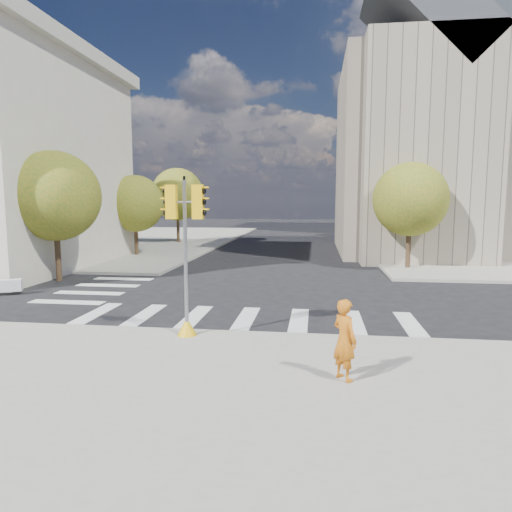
{
  "coord_description": "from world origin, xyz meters",
  "views": [
    {
      "loc": [
        2.22,
        -17.01,
        4.01
      ],
      "look_at": [
        0.18,
        -1.59,
        2.1
      ],
      "focal_mm": 32.0,
      "sensor_mm": 36.0,
      "label": 1
    }
  ],
  "objects": [
    {
      "name": "lamp_far",
      "position": [
        8.0,
        28.0,
        4.58
      ],
      "size": [
        0.35,
        0.18,
        8.11
      ],
      "color": "black",
      "rests_on": "sidewalk_far_right"
    },
    {
      "name": "photographer",
      "position": [
        2.86,
        -7.37,
        1.04
      ],
      "size": [
        0.74,
        0.77,
        1.78
      ],
      "primitive_type": "imported",
      "rotation": [
        0.0,
        0.0,
        2.24
      ],
      "color": "#C36412",
      "rests_on": "sidewalk_near"
    },
    {
      "name": "ground",
      "position": [
        0.0,
        0.0,
        0.0
      ],
      "size": [
        160.0,
        160.0,
        0.0
      ],
      "primitive_type": "plane",
      "color": "black",
      "rests_on": "ground"
    },
    {
      "name": "traffic_signal",
      "position": [
        -1.42,
        -4.64,
        2.06
      ],
      "size": [
        1.06,
        0.56,
        4.52
      ],
      "rotation": [
        0.0,
        0.0,
        -0.02
      ],
      "color": "#EAAE0C",
      "rests_on": "sidewalk_near"
    },
    {
      "name": "lamp_near",
      "position": [
        8.0,
        14.0,
        4.58
      ],
      "size": [
        0.35,
        0.18,
        8.11
      ],
      "color": "black",
      "rests_on": "sidewalk_far_right"
    },
    {
      "name": "tree_lw_far",
      "position": [
        -10.5,
        24.0,
        4.54
      ],
      "size": [
        4.8,
        4.8,
        6.95
      ],
      "color": "#382616",
      "rests_on": "ground"
    },
    {
      "name": "tree_lw_near",
      "position": [
        -10.5,
        4.0,
        4.2
      ],
      "size": [
        4.4,
        4.4,
        6.41
      ],
      "color": "#382616",
      "rests_on": "ground"
    },
    {
      "name": "tree_re_mid",
      "position": [
        7.5,
        22.0,
        4.35
      ],
      "size": [
        4.6,
        4.6,
        6.66
      ],
      "color": "#382616",
      "rests_on": "ground"
    },
    {
      "name": "civic_building",
      "position": [
        15.59,
        19.12,
        7.26
      ],
      "size": [
        26.0,
        16.0,
        19.39
      ],
      "color": "gray",
      "rests_on": "ground"
    },
    {
      "name": "tree_lw_mid",
      "position": [
        -10.5,
        14.0,
        3.76
      ],
      "size": [
        4.0,
        4.0,
        5.77
      ],
      "color": "#382616",
      "rests_on": "ground"
    },
    {
      "name": "sidewalk_far_left",
      "position": [
        -20.0,
        26.0,
        0.07
      ],
      "size": [
        28.0,
        40.0,
        0.15
      ],
      "primitive_type": "cube",
      "color": "gray",
      "rests_on": "ground"
    },
    {
      "name": "tree_re_near",
      "position": [
        7.5,
        10.0,
        4.05
      ],
      "size": [
        4.2,
        4.2,
        6.16
      ],
      "color": "#382616",
      "rests_on": "ground"
    },
    {
      "name": "tree_re_far",
      "position": [
        7.5,
        34.0,
        3.87
      ],
      "size": [
        4.0,
        4.0,
        5.88
      ],
      "color": "#382616",
      "rests_on": "ground"
    },
    {
      "name": "sidewalk_near",
      "position": [
        0.0,
        -11.0,
        0.07
      ],
      "size": [
        30.0,
        14.0,
        0.15
      ],
      "primitive_type": "cube",
      "color": "gray",
      "rests_on": "ground"
    },
    {
      "name": "office_tower",
      "position": [
        22.0,
        42.0,
        15.0
      ],
      "size": [
        20.0,
        18.0,
        30.0
      ],
      "primitive_type": "cube",
      "color": "#9EA0A3",
      "rests_on": "ground"
    }
  ]
}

